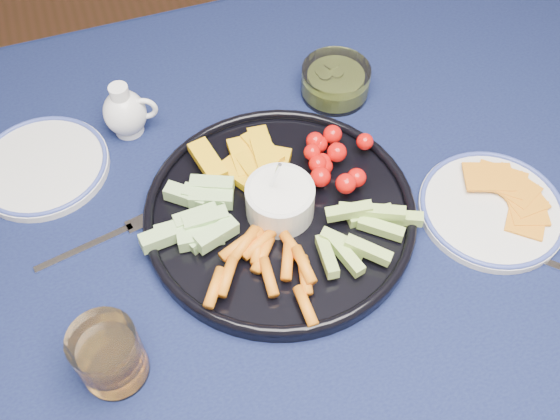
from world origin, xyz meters
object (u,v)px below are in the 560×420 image
object	(u,v)px
pickle_bowl	(335,82)
juice_tumbler	(110,357)
cheese_plate	(492,207)
side_plate_extra	(42,166)
dining_table	(339,245)
crudite_platter	(278,210)
creamer_pitcher	(126,112)

from	to	relation	value
pickle_bowl	juice_tumbler	distance (m)	0.56
cheese_plate	side_plate_extra	bearing A→B (deg)	153.65
dining_table	pickle_bowl	size ratio (longest dim) A/B	14.93
crudite_platter	juice_tumbler	xyz separation A→B (m)	(-0.26, -0.15, 0.02)
crudite_platter	juice_tumbler	size ratio (longest dim) A/B	4.09
crudite_platter	pickle_bowl	size ratio (longest dim) A/B	3.43
juice_tumbler	side_plate_extra	bearing A→B (deg)	97.22
crudite_platter	dining_table	bearing A→B (deg)	-12.98
creamer_pitcher	side_plate_extra	bearing A→B (deg)	-165.63
creamer_pitcher	juice_tumbler	distance (m)	0.40
juice_tumbler	side_plate_extra	world-z (taller)	juice_tumbler
pickle_bowl	side_plate_extra	size ratio (longest dim) A/B	0.57
pickle_bowl	cheese_plate	bearing A→B (deg)	-68.28
pickle_bowl	cheese_plate	world-z (taller)	pickle_bowl
side_plate_extra	juice_tumbler	bearing A→B (deg)	-82.78
creamer_pitcher	cheese_plate	world-z (taller)	creamer_pitcher
dining_table	creamer_pitcher	bearing A→B (deg)	134.53
dining_table	pickle_bowl	distance (m)	0.27
crudite_platter	pickle_bowl	world-z (taller)	crudite_platter
crudite_platter	side_plate_extra	bearing A→B (deg)	146.10
dining_table	cheese_plate	world-z (taller)	cheese_plate
dining_table	cheese_plate	bearing A→B (deg)	-19.26
pickle_bowl	cheese_plate	size ratio (longest dim) A/B	0.54
dining_table	side_plate_extra	world-z (taller)	side_plate_extra
cheese_plate	side_plate_extra	distance (m)	0.66
crudite_platter	cheese_plate	distance (m)	0.31
crudite_platter	creamer_pitcher	xyz separation A→B (m)	(-0.16, 0.24, 0.02)
cheese_plate	pickle_bowl	bearing A→B (deg)	111.72
cheese_plate	juice_tumbler	distance (m)	0.55
creamer_pitcher	side_plate_extra	size ratio (longest dim) A/B	0.47
creamer_pitcher	side_plate_extra	world-z (taller)	creamer_pitcher
juice_tumbler	side_plate_extra	distance (m)	0.35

